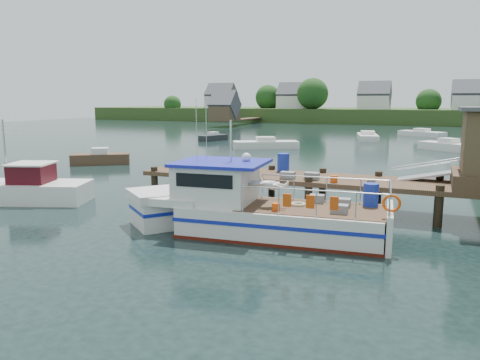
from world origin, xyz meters
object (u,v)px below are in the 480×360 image
at_px(dock, 428,163).
at_px(moored_a, 266,144).
at_px(work_boat, 16,189).
at_px(lobster_boat, 249,209).
at_px(moored_rowboat, 100,158).
at_px(moored_b, 448,146).
at_px(moored_e, 213,137).
at_px(moored_far, 422,133).
at_px(moored_d, 367,137).

xyz_separation_m(dock, moored_a, (-15.16, 23.26, -1.81)).
xyz_separation_m(work_boat, moored_a, (2.70, 27.37, -0.18)).
relative_size(dock, lobster_boat, 1.64).
xyz_separation_m(dock, moored_rowboat, (-22.73, 7.90, -1.79)).
bearing_deg(moored_b, moored_rowboat, -139.18).
bearing_deg(lobster_boat, moored_e, 112.62).
xyz_separation_m(moored_rowboat, moored_a, (7.58, 15.36, -0.02)).
relative_size(work_boat, moored_rowboat, 1.69).
distance_m(lobster_boat, moored_a, 29.58).
distance_m(moored_far, moored_e, 27.94).
bearing_deg(moored_e, dock, -43.19).
height_order(moored_rowboat, moored_far, moored_rowboat).
distance_m(moored_d, moored_e, 18.38).
relative_size(work_boat, moored_far, 1.17).
height_order(dock, moored_rowboat, dock).
relative_size(moored_a, moored_b, 1.20).
xyz_separation_m(dock, lobster_boat, (-5.79, -4.79, -1.37)).
relative_size(work_boat, moored_a, 1.11).
height_order(lobster_boat, moored_a, lobster_boat).
distance_m(moored_far, moored_a, 26.69).
bearing_deg(moored_e, moored_rowboat, -79.11).
distance_m(dock, moored_d, 38.13).
bearing_deg(lobster_boat, dock, 34.39).
bearing_deg(moored_far, work_boat, -90.81).
bearing_deg(dock, lobster_boat, -140.36).
distance_m(work_boat, moored_d, 42.81).
height_order(moored_far, moored_b, moored_b).
relative_size(dock, moored_far, 2.68).
bearing_deg(moored_a, moored_b, 6.47).
bearing_deg(moored_e, moored_b, 4.20).
distance_m(work_boat, moored_e, 34.14).
bearing_deg(moored_rowboat, moored_e, 88.85).
distance_m(work_boat, moored_far, 52.89).
relative_size(lobster_boat, moored_rowboat, 2.37).
height_order(dock, moored_b, dock).
height_order(work_boat, moored_far, work_boat).
bearing_deg(moored_d, lobster_boat, -69.94).
bearing_deg(moored_a, moored_far, 49.98).
distance_m(moored_rowboat, moored_a, 17.13).
height_order(dock, moored_e, dock).
distance_m(dock, moored_b, 28.00).
xyz_separation_m(work_boat, moored_b, (19.20, 32.02, -0.17)).
xyz_separation_m(lobster_boat, moored_d, (-1.52, 42.17, -0.47)).
bearing_deg(dock, work_boat, -167.05).
bearing_deg(lobster_boat, moored_far, 79.97).
height_order(dock, moored_a, dock).
xyz_separation_m(moored_rowboat, moored_d, (15.43, 29.48, -0.05)).
height_order(work_boat, moored_b, work_boat).
distance_m(moored_rowboat, moored_b, 31.31).
distance_m(moored_rowboat, moored_e, 21.62).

